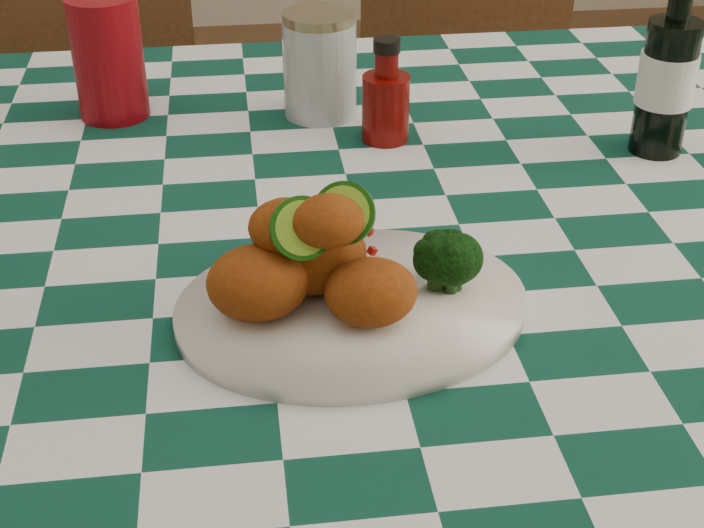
{
  "coord_description": "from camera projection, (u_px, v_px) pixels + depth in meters",
  "views": [
    {
      "loc": [
        -0.12,
        -0.92,
        1.29
      ],
      "look_at": [
        -0.03,
        -0.21,
        0.84
      ],
      "focal_mm": 50.0,
      "sensor_mm": 36.0,
      "label": 1
    }
  ],
  "objects": [
    {
      "name": "dining_table",
      "position": [
        353.0,
        469.0,
        1.27
      ],
      "size": [
        1.66,
        1.06,
        0.79
      ],
      "primitive_type": null,
      "color": "#0D3E2F",
      "rests_on": "ground"
    },
    {
      "name": "plate",
      "position": [
        352.0,
        308.0,
        0.87
      ],
      "size": [
        0.34,
        0.27,
        0.02
      ],
      "primitive_type": null,
      "rotation": [
        0.0,
        0.0,
        0.1
      ],
      "color": "silver",
      "rests_on": "dining_table"
    },
    {
      "name": "fried_chicken_pile",
      "position": [
        327.0,
        250.0,
        0.83
      ],
      "size": [
        0.17,
        0.12,
        0.11
      ],
      "primitive_type": null,
      "color": "#8E390D",
      "rests_on": "plate"
    },
    {
      "name": "broccoli_side",
      "position": [
        454.0,
        259.0,
        0.87
      ],
      "size": [
        0.07,
        0.07,
        0.06
      ],
      "primitive_type": null,
      "color": "black",
      "rests_on": "plate"
    },
    {
      "name": "red_tumbler",
      "position": [
        108.0,
        58.0,
        1.21
      ],
      "size": [
        0.1,
        0.1,
        0.15
      ],
      "primitive_type": "cylinder",
      "rotation": [
        0.0,
        0.0,
        0.21
      ],
      "color": "maroon",
      "rests_on": "dining_table"
    },
    {
      "name": "ketchup_bottle",
      "position": [
        386.0,
        90.0,
        1.16
      ],
      "size": [
        0.08,
        0.08,
        0.13
      ],
      "primitive_type": null,
      "rotation": [
        0.0,
        0.0,
        0.42
      ],
      "color": "#650805",
      "rests_on": "dining_table"
    },
    {
      "name": "mason_jar",
      "position": [
        320.0,
        64.0,
        1.22
      ],
      "size": [
        0.1,
        0.1,
        0.13
      ],
      "primitive_type": null,
      "rotation": [
        0.0,
        0.0,
        -0.14
      ],
      "color": "#B2BCBA",
      "rests_on": "dining_table"
    },
    {
      "name": "beer_bottle",
      "position": [
        670.0,
        59.0,
        1.1
      ],
      "size": [
        0.08,
        0.08,
        0.23
      ],
      "primitive_type": null,
      "rotation": [
        0.0,
        0.0,
        -0.35
      ],
      "color": "black",
      "rests_on": "dining_table"
    },
    {
      "name": "wooden_chair_left",
      "position": [
        107.0,
        219.0,
        1.79
      ],
      "size": [
        0.39,
        0.41,
        0.82
      ],
      "primitive_type": null,
      "rotation": [
        0.0,
        0.0,
        0.05
      ],
      "color": "#472814",
      "rests_on": "ground"
    },
    {
      "name": "wooden_chair_right",
      "position": [
        464.0,
        161.0,
        1.9
      ],
      "size": [
        0.48,
        0.49,
        0.91
      ],
      "primitive_type": null,
      "rotation": [
        0.0,
        0.0,
        -0.16
      ],
      "color": "#472814",
      "rests_on": "ground"
    }
  ]
}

